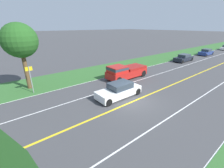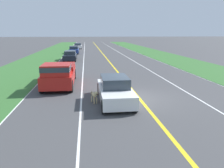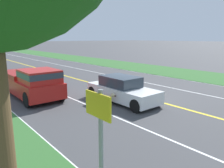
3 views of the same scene
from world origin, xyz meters
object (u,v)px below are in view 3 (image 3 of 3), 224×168
(dog, at_px, (108,97))
(street_sign, at_px, (100,151))
(ego_car, at_px, (122,90))
(pickup_truck, at_px, (32,82))

(dog, relative_size, street_sign, 0.39)
(ego_car, xyz_separation_m, street_sign, (6.21, 6.26, 1.07))
(ego_car, bearing_deg, dog, 10.26)
(ego_car, height_order, pickup_truck, pickup_truck)
(dog, height_order, street_sign, street_sign)
(ego_car, xyz_separation_m, pickup_truck, (3.61, -4.24, 0.27))
(ego_car, height_order, dog, ego_car)
(dog, bearing_deg, ego_car, 172.99)
(pickup_truck, distance_m, street_sign, 10.85)
(ego_car, distance_m, street_sign, 8.88)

